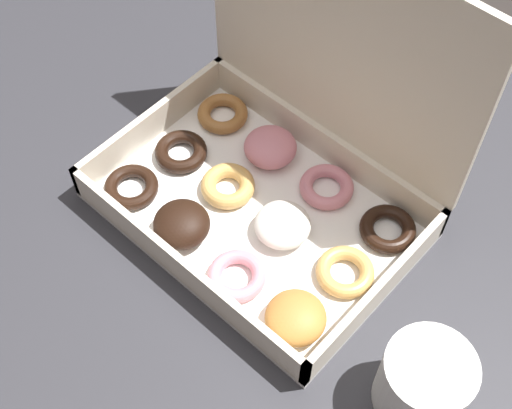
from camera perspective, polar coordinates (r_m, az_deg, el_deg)
The scene contains 4 objects.
ground_plane at distance 1.51m, azimuth 0.72°, elevation -15.52°, with size 8.00×8.00×0.00m, color #2D2826.
dining_table at distance 0.93m, azimuth 1.12°, elevation -2.76°, with size 1.13×0.80×0.75m.
donut_box at distance 0.78m, azimuth 1.56°, elevation 2.79°, with size 0.35×0.25×0.30m.
coffee_mug at distance 0.70m, azimuth 13.29°, elevation -13.67°, with size 0.09×0.09×0.08m.
Camera 1 is at (0.31, -0.37, 1.43)m, focal length 50.00 mm.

